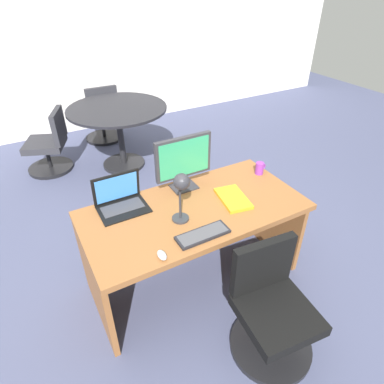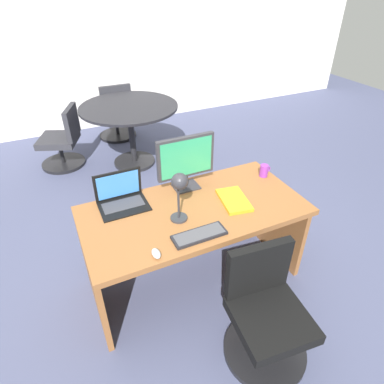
# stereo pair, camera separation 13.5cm
# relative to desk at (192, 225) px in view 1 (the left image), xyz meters

# --- Properties ---
(ground) EXTENTS (12.00, 12.00, 0.00)m
(ground) POSITION_rel_desk_xyz_m (0.00, 1.46, -0.54)
(ground) COLOR #474C6B
(back_wall) EXTENTS (10.00, 0.10, 2.80)m
(back_wall) POSITION_rel_desk_xyz_m (0.00, 3.64, 0.86)
(back_wall) COLOR silver
(back_wall) RESTS_ON ground
(desk) EXTENTS (1.64, 0.81, 0.73)m
(desk) POSITION_rel_desk_xyz_m (0.00, 0.00, 0.00)
(desk) COLOR brown
(desk) RESTS_ON ground
(monitor) EXTENTS (0.46, 0.16, 0.44)m
(monitor) POSITION_rel_desk_xyz_m (0.06, 0.24, 0.45)
(monitor) COLOR #2D2D33
(monitor) RESTS_ON desk
(laptop) EXTENTS (0.35, 0.26, 0.25)m
(laptop) POSITION_rel_desk_xyz_m (-0.46, 0.26, 0.27)
(laptop) COLOR black
(laptop) RESTS_ON desk
(keyboard) EXTENTS (0.36, 0.13, 0.02)m
(keyboard) POSITION_rel_desk_xyz_m (-0.10, -0.33, 0.21)
(keyboard) COLOR black
(keyboard) RESTS_ON desk
(mouse) EXTENTS (0.05, 0.09, 0.04)m
(mouse) POSITION_rel_desk_xyz_m (-0.42, -0.38, 0.22)
(mouse) COLOR #B7BABF
(mouse) RESTS_ON desk
(desk_lamp) EXTENTS (0.12, 0.14, 0.38)m
(desk_lamp) POSITION_rel_desk_xyz_m (-0.15, -0.13, 0.47)
(desk_lamp) COLOR #2D2D33
(desk_lamp) RESTS_ON desk
(book) EXTENTS (0.24, 0.35, 0.03)m
(book) POSITION_rel_desk_xyz_m (0.31, -0.09, 0.21)
(book) COLOR orange
(book) RESTS_ON desk
(coffee_mug) EXTENTS (0.10, 0.07, 0.10)m
(coffee_mug) POSITION_rel_desk_xyz_m (0.73, 0.12, 0.25)
(coffee_mug) COLOR purple
(coffee_mug) RESTS_ON desk
(office_chair) EXTENTS (0.56, 0.56, 0.79)m
(office_chair) POSITION_rel_desk_xyz_m (0.15, -0.80, -0.22)
(office_chair) COLOR black
(office_chair) RESTS_ON ground
(meeting_table) EXTENTS (1.21, 1.21, 0.80)m
(meeting_table) POSITION_rel_desk_xyz_m (0.14, 2.12, 0.07)
(meeting_table) COLOR black
(meeting_table) RESTS_ON ground
(meeting_chair_near) EXTENTS (0.56, 0.56, 0.85)m
(meeting_chair_near) POSITION_rel_desk_xyz_m (0.16, 3.01, -0.20)
(meeting_chair_near) COLOR black
(meeting_chair_near) RESTS_ON ground
(meeting_chair_far) EXTENTS (0.61, 0.60, 0.79)m
(meeting_chair_far) POSITION_rel_desk_xyz_m (-0.69, 2.46, -0.23)
(meeting_chair_far) COLOR black
(meeting_chair_far) RESTS_ON ground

